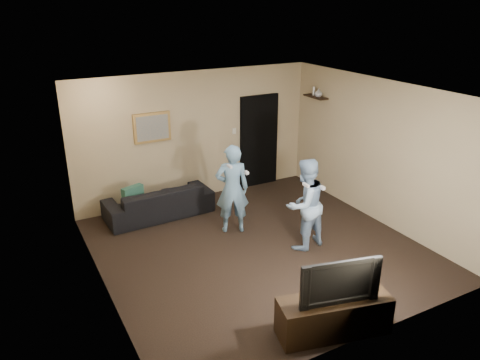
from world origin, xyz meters
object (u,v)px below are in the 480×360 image
television (337,278)px  wii_player_left (232,189)px  wii_player_right (305,204)px  sofa (159,201)px  tv_console (334,316)px

television → wii_player_left: wii_player_left is taller
television → wii_player_right: 2.17m
sofa → wii_player_left: wii_player_left is taller
television → wii_player_left: bearing=100.6°
sofa → tv_console: 4.31m
wii_player_left → sofa: bearing=128.1°
tv_console → wii_player_left: wii_player_left is taller
television → sofa: bearing=114.1°
tv_console → television: (0.00, 0.00, 0.54)m
tv_console → wii_player_left: size_ratio=0.87×
sofa → television: television is taller
tv_console → television: bearing=0.0°
sofa → wii_player_right: 2.89m
tv_console → wii_player_left: (0.17, 3.03, 0.55)m
sofa → wii_player_left: 1.62m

